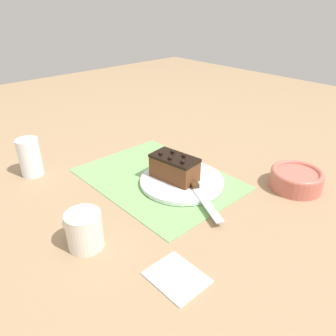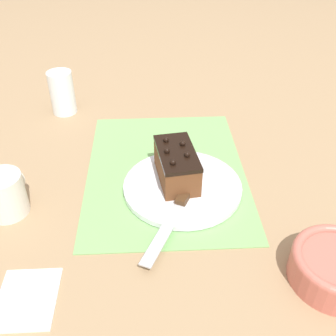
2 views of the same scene
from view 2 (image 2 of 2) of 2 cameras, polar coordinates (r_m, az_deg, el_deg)
name	(u,v)px [view 2 (image 2 of 2)]	position (r m, az deg, el deg)	size (l,w,h in m)	color
ground_plane	(166,171)	(0.86, -0.31, -0.41)	(3.00, 3.00, 0.00)	#9E7F5B
placemat_woven	(166,170)	(0.86, -0.31, -0.31)	(0.46, 0.34, 0.00)	#7AB266
cake_plate	(182,187)	(0.80, 2.11, -2.72)	(0.24, 0.24, 0.01)	white
chocolate_cake	(177,165)	(0.79, 1.26, 0.45)	(0.14, 0.09, 0.08)	brown
serving_knife	(179,205)	(0.74, 1.64, -5.42)	(0.22, 0.12, 0.01)	#472D19
drinking_glass	(62,93)	(1.10, -15.11, 10.52)	(0.06, 0.06, 0.11)	white
small_bowl	(336,266)	(0.69, 23.25, -12.98)	(0.14, 0.14, 0.06)	#C66656
coffee_mug	(5,194)	(0.80, -22.61, -3.47)	(0.09, 0.08, 0.08)	silver
folded_napkin	(27,298)	(0.67, -19.79, -17.33)	(0.11, 0.09, 0.01)	white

